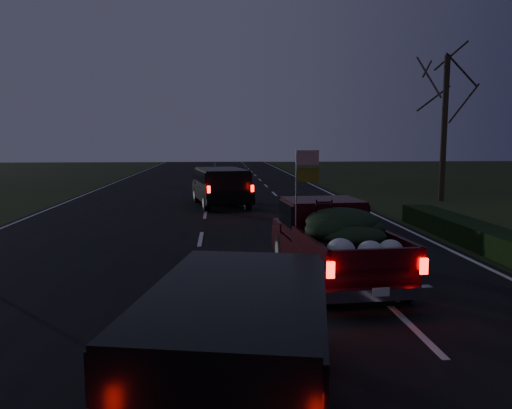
{
  "coord_description": "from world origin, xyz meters",
  "views": [
    {
      "loc": [
        0.59,
        -9.75,
        2.94
      ],
      "look_at": [
        1.52,
        3.0,
        1.3
      ],
      "focal_mm": 35.0,
      "sensor_mm": 36.0,
      "label": 1
    }
  ],
  "objects": [
    {
      "name": "ground",
      "position": [
        0.0,
        0.0,
        0.0
      ],
      "size": [
        120.0,
        120.0,
        0.0
      ],
      "primitive_type": "plane",
      "color": "black",
      "rests_on": "ground"
    },
    {
      "name": "road_asphalt",
      "position": [
        0.0,
        0.0,
        0.01
      ],
      "size": [
        14.0,
        120.0,
        0.02
      ],
      "primitive_type": "cube",
      "color": "black",
      "rests_on": "ground"
    },
    {
      "name": "hedge_row",
      "position": [
        7.8,
        3.0,
        0.3
      ],
      "size": [
        1.0,
        10.0,
        0.6
      ],
      "primitive_type": "cube",
      "color": "black",
      "rests_on": "ground"
    },
    {
      "name": "bare_tree_far",
      "position": [
        11.5,
        14.0,
        5.23
      ],
      "size": [
        3.6,
        3.6,
        7.0
      ],
      "color": "black",
      "rests_on": "ground"
    },
    {
      "name": "pickup_truck",
      "position": [
        2.98,
        0.53,
        0.92
      ],
      "size": [
        2.15,
        4.8,
        2.45
      ],
      "rotation": [
        0.0,
        0.0,
        0.08
      ],
      "color": "#3B080F",
      "rests_on": "ground"
    },
    {
      "name": "lead_suv",
      "position": [
        0.65,
        12.55,
        1.04
      ],
      "size": [
        2.79,
        5.07,
        1.38
      ],
      "rotation": [
        0.0,
        0.0,
        0.17
      ],
      "color": "black",
      "rests_on": "ground"
    },
    {
      "name": "rear_suv",
      "position": [
        0.76,
        -4.87,
        0.92
      ],
      "size": [
        2.55,
        4.51,
        1.22
      ],
      "rotation": [
        0.0,
        0.0,
        -0.19
      ],
      "color": "black",
      "rests_on": "ground"
    }
  ]
}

